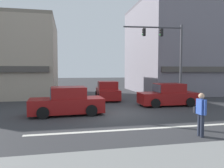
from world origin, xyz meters
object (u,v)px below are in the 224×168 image
at_px(sedan_waiting_far, 168,96).
at_px(pedestrian_foreground_with_bag, 201,112).
at_px(utility_pole_far_right, 167,58).
at_px(sedan_crossing_leftbound, 67,102).
at_px(sedan_parked_curbside, 107,91).
at_px(traffic_light_mast, 170,50).

relative_size(sedan_waiting_far, pedestrian_foreground_with_bag, 2.47).
xyz_separation_m(utility_pole_far_right, sedan_crossing_leftbound, (-10.84, -9.69, -3.12)).
bearing_deg(sedan_parked_curbside, sedan_crossing_leftbound, -120.59).
relative_size(utility_pole_far_right, traffic_light_mast, 1.19).
bearing_deg(utility_pole_far_right, sedan_crossing_leftbound, -138.23).
distance_m(sedan_crossing_leftbound, pedestrian_foreground_with_bag, 7.22).
distance_m(traffic_light_mast, sedan_crossing_leftbound, 9.76).
bearing_deg(pedestrian_foreground_with_bag, utility_pole_far_right, 68.48).
distance_m(utility_pole_far_right, pedestrian_foreground_with_bag, 16.29).
bearing_deg(sedan_waiting_far, pedestrian_foreground_with_bag, -106.79).
height_order(sedan_parked_curbside, pedestrian_foreground_with_bag, pedestrian_foreground_with_bag).
bearing_deg(sedan_crossing_leftbound, pedestrian_foreground_with_bag, -46.53).
bearing_deg(sedan_crossing_leftbound, sedan_parked_curbside, 59.41).
distance_m(sedan_parked_curbside, pedestrian_foreground_with_bag, 11.13).
bearing_deg(sedan_crossing_leftbound, sedan_waiting_far, 14.18).
height_order(traffic_light_mast, sedan_crossing_leftbound, traffic_light_mast).
bearing_deg(utility_pole_far_right, traffic_light_mast, -114.48).
bearing_deg(utility_pole_far_right, sedan_parked_curbside, -152.27).
xyz_separation_m(traffic_light_mast, pedestrian_foreground_with_bag, (-3.27, -9.18, -3.22)).
xyz_separation_m(traffic_light_mast, sedan_parked_curbside, (-4.81, 1.84, -3.46)).
bearing_deg(sedan_parked_curbside, sedan_waiting_far, -47.46).
relative_size(utility_pole_far_right, pedestrian_foreground_with_bag, 4.41).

